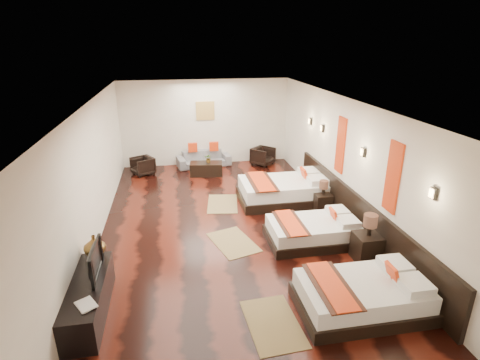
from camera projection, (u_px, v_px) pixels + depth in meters
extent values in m
cube|color=black|center=(227.00, 226.00, 8.62)|extent=(5.50, 9.50, 0.01)
cube|color=white|center=(225.00, 103.00, 7.63)|extent=(5.50, 9.50, 0.01)
cube|color=silver|center=(206.00, 123.00, 12.50)|extent=(5.50, 0.01, 2.80)
cube|color=silver|center=(92.00, 176.00, 7.67)|extent=(0.01, 9.50, 2.80)
cube|color=silver|center=(346.00, 161.00, 8.58)|extent=(0.01, 9.50, 2.80)
cube|color=black|center=(356.00, 214.00, 8.17)|extent=(0.08, 6.60, 0.90)
cube|color=black|center=(360.00, 303.00, 5.95)|extent=(1.99, 1.23, 0.21)
cube|color=white|center=(362.00, 290.00, 5.87)|extent=(1.89, 1.13, 0.28)
cube|color=red|center=(392.00, 273.00, 5.86)|extent=(0.15, 0.30, 0.31)
cube|color=#38190F|center=(331.00, 286.00, 5.73)|extent=(0.52, 1.25, 0.02)
cube|color=red|center=(332.00, 285.00, 5.72)|extent=(0.36, 1.25, 0.02)
cube|color=black|center=(312.00, 237.00, 7.96)|extent=(1.87, 1.16, 0.20)
cube|color=white|center=(313.00, 227.00, 7.87)|extent=(1.78, 1.07, 0.27)
cube|color=red|center=(334.00, 215.00, 7.86)|extent=(0.14, 0.28, 0.29)
cube|color=#38190F|center=(290.00, 223.00, 7.74)|extent=(0.49, 1.17, 0.02)
cube|color=red|center=(290.00, 222.00, 7.74)|extent=(0.34, 1.17, 0.02)
cube|color=black|center=(283.00, 197.00, 9.93)|extent=(2.30, 1.42, 0.24)
cube|color=white|center=(284.00, 186.00, 9.83)|extent=(2.19, 1.31, 0.33)
cube|color=red|center=(304.00, 175.00, 9.82)|extent=(0.17, 0.35, 0.35)
cube|color=#38190F|center=(261.00, 182.00, 9.67)|extent=(0.60, 1.44, 0.02)
cube|color=red|center=(261.00, 181.00, 9.67)|extent=(0.42, 1.44, 0.02)
cube|color=black|center=(367.00, 247.00, 7.23)|extent=(0.48, 0.48, 0.54)
cylinder|color=black|center=(369.00, 230.00, 7.10)|extent=(0.09, 0.09, 0.22)
cylinder|color=#3F2619|center=(371.00, 221.00, 7.03)|extent=(0.26, 0.26, 0.24)
cube|color=black|center=(322.00, 202.00, 9.32)|extent=(0.40, 0.40, 0.45)
cylinder|color=black|center=(323.00, 191.00, 9.21)|extent=(0.07, 0.07, 0.18)
cylinder|color=#3F2619|center=(324.00, 184.00, 9.15)|extent=(0.22, 0.22, 0.20)
cube|color=olive|center=(273.00, 323.00, 5.67)|extent=(0.82, 1.24, 0.01)
cube|color=olive|center=(233.00, 242.00, 7.93)|extent=(1.07, 1.37, 0.01)
cube|color=olive|center=(223.00, 204.00, 9.78)|extent=(0.92, 1.30, 0.01)
cube|color=black|center=(89.00, 299.00, 5.80)|extent=(0.50, 1.80, 0.55)
imported|color=black|center=(91.00, 261.00, 5.84)|extent=(0.11, 0.85, 0.49)
imported|color=black|center=(78.00, 309.00, 5.15)|extent=(0.36, 0.38, 0.03)
imported|color=brown|center=(94.00, 246.00, 6.38)|extent=(0.44, 0.44, 0.38)
imported|color=slate|center=(204.00, 159.00, 12.61)|extent=(1.84, 0.96, 0.51)
imported|color=black|center=(143.00, 166.00, 11.80)|extent=(0.83, 0.83, 0.56)
imported|color=black|center=(263.00, 156.00, 12.71)|extent=(0.92, 0.92, 0.60)
cube|color=black|center=(206.00, 169.00, 11.80)|extent=(1.06, 0.62, 0.40)
imported|color=#2F5A1E|center=(209.00, 158.00, 11.72)|extent=(0.28, 0.26, 0.27)
cube|color=#D86014|center=(393.00, 177.00, 6.72)|extent=(0.04, 0.40, 1.30)
cube|color=#D86014|center=(341.00, 145.00, 8.75)|extent=(0.04, 0.40, 1.30)
cube|color=black|center=(433.00, 193.00, 5.65)|extent=(0.06, 0.12, 0.18)
cube|color=#FFD18C|center=(432.00, 193.00, 5.65)|extent=(0.02, 0.10, 0.14)
cube|color=black|center=(363.00, 152.00, 7.68)|extent=(0.06, 0.12, 0.18)
cube|color=#FFD18C|center=(362.00, 152.00, 7.67)|extent=(0.02, 0.10, 0.14)
cube|color=black|center=(322.00, 128.00, 9.71)|extent=(0.06, 0.12, 0.18)
cube|color=#FFD18C|center=(321.00, 128.00, 9.70)|extent=(0.02, 0.10, 0.14)
cube|color=black|center=(310.00, 121.00, 10.54)|extent=(0.06, 0.12, 0.18)
cube|color=#FFD18C|center=(309.00, 121.00, 10.53)|extent=(0.02, 0.10, 0.14)
cube|color=#AD873F|center=(205.00, 111.00, 12.34)|extent=(0.60, 0.04, 0.60)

